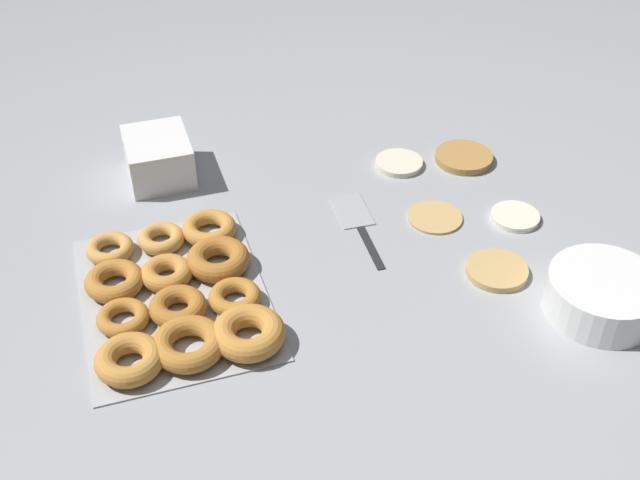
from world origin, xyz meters
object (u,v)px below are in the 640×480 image
pancake_3 (435,216)px  donut_tray (180,296)px  pancake_0 (464,157)px  pancake_4 (399,163)px  spatula (356,218)px  pancake_2 (497,270)px  pancake_1 (515,217)px  batter_bowl (603,295)px  container_stack (159,157)px

pancake_3 → donut_tray: (0.09, -0.49, 0.01)m
pancake_0 → pancake_4: size_ratio=1.22×
spatula → pancake_2: bearing=-138.1°
spatula → pancake_1: bearing=-104.9°
donut_tray → pancake_3: bearing=100.0°
pancake_3 → pancake_4: bearing=178.9°
pancake_2 → batter_bowl: size_ratio=0.58×
pancake_4 → spatula: (0.14, -0.14, -0.00)m
pancake_0 → batter_bowl: size_ratio=0.65×
pancake_1 → pancake_2: size_ratio=0.85×
batter_bowl → container_stack: bearing=-134.5°
pancake_1 → container_stack: 0.69m
pancake_3 → container_stack: 0.55m
batter_bowl → container_stack: (-0.60, -0.61, 0.01)m
pancake_3 → batter_bowl: size_ratio=0.56×
pancake_1 → batter_bowl: 0.26m
pancake_0 → pancake_1: pancake_0 is taller
batter_bowl → spatula: 0.45m
container_stack → spatula: 0.41m
pancake_3 → spatula: pancake_3 is taller
batter_bowl → donut_tray: bearing=-109.0°
pancake_4 → spatula: size_ratio=0.42×
pancake_0 → donut_tray: bearing=-68.4°
pancake_1 → donut_tray: donut_tray is taller
pancake_1 → pancake_2: bearing=-39.2°
batter_bowl → pancake_4: bearing=-163.2°
pancake_4 → donut_tray: bearing=-61.1°
pancake_1 → donut_tray: size_ratio=0.23×
pancake_2 → container_stack: container_stack is taller
pancake_0 → pancake_3: size_ratio=1.15×
pancake_3 → spatula: bearing=-106.6°
donut_tray → batter_bowl: 0.67m
pancake_2 → donut_tray: donut_tray is taller
pancake_1 → pancake_4: (-0.23, -0.14, 0.00)m
pancake_0 → batter_bowl: batter_bowl is taller
pancake_4 → spatula: pancake_4 is taller
donut_tray → spatula: bearing=110.1°
pancake_1 → batter_bowl: (0.26, 0.01, 0.03)m
container_stack → spatula: size_ratio=0.66×
donut_tray → batter_bowl: bearing=71.0°
pancake_4 → spatula: 0.20m
pancake_2 → container_stack: size_ratio=0.71×
pancake_1 → pancake_2: pancake_2 is taller
donut_tray → container_stack: bearing=176.0°
spatula → container_stack: bearing=54.2°
pancake_0 → spatula: pancake_0 is taller
pancake_2 → container_stack: 0.68m
pancake_2 → spatula: (-0.22, -0.18, -0.00)m
donut_tray → spatula: donut_tray is taller
batter_bowl → container_stack: container_stack is taller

